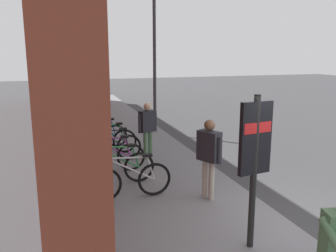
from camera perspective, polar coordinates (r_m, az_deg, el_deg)
The scene contains 14 objects.
ground at distance 12.29m, azimuth 6.45°, elevation -2.89°, with size 60.00×60.00×0.00m, color #38383A.
sidewalk_pavement at distance 13.36m, azimuth -7.96°, elevation -1.46°, with size 24.00×3.50×0.12m, color slate.
station_facade at distance 13.86m, azimuth -17.96°, elevation 16.14°, with size 22.00×0.65×8.57m.
bicycle_nearest_sign at distance 7.47m, azimuth -6.05°, elevation -8.70°, with size 0.48×1.77×0.97m.
bicycle_under_window at distance 8.28m, azimuth -8.19°, elevation -6.66°, with size 0.48×1.77×0.97m.
bicycle_leaning_wall at distance 9.13m, azimuth -9.22°, elevation -4.90°, with size 0.48×1.76×0.97m.
bicycle_end_of_row at distance 9.98m, azimuth -9.21°, elevation -3.45°, with size 0.48×1.77×0.97m.
bicycle_far_end at distance 10.76m, azimuth -9.72°, elevation -2.34°, with size 0.48×1.76×0.97m.
bicycle_mid_rack at distance 11.57m, azimuth -10.86°, elevation -1.38°, with size 0.70×1.69×0.97m.
transit_info_sign at distance 5.45m, azimuth 13.76°, elevation -3.47°, with size 0.17×0.56×2.40m.
pedestrian_crossing_street at distance 12.49m, azimuth -10.62°, elevation 2.55°, with size 0.38×0.60×1.67m.
pedestrian_by_facade at distance 9.98m, azimuth -3.28°, elevation 0.18°, with size 0.37×0.58×1.60m.
pedestrian_near_bus at distance 7.28m, azimuth 6.58°, elevation -4.03°, with size 0.58×0.43×1.67m.
street_lamp at distance 13.42m, azimuth -2.20°, elevation 13.27°, with size 0.28×0.28×5.66m.
Camera 1 is at (-4.82, 3.92, 3.14)m, focal length 38.03 mm.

